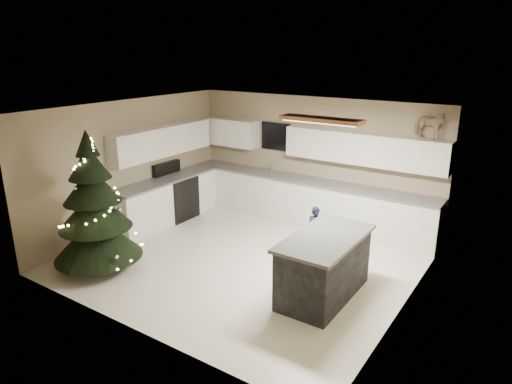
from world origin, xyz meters
TOP-DOWN VIEW (x-y plane):
  - ground_plane at (0.00, 0.00)m, footprint 5.50×5.50m
  - room_shell at (0.02, 0.00)m, footprint 5.52×5.02m
  - cabinetry at (-0.91, 1.65)m, footprint 5.50×3.20m
  - island at (1.66, -0.33)m, footprint 0.90×1.70m
  - bar_stool at (1.05, 0.18)m, footprint 0.33×0.33m
  - christmas_tree at (-1.85, -1.60)m, footprint 1.47×1.42m
  - toddler at (0.88, 0.94)m, footprint 0.37×0.32m
  - rocking_horse at (2.30, 2.33)m, footprint 0.61×0.35m

SIDE VIEW (x-z plane):
  - ground_plane at x=0.00m, z-range 0.00..0.00m
  - toddler at x=0.88m, z-range 0.00..0.87m
  - island at x=1.66m, z-range 0.00..0.95m
  - bar_stool at x=1.05m, z-range 0.16..0.80m
  - cabinetry at x=-0.91m, z-range -0.24..1.76m
  - christmas_tree at x=-1.85m, z-range -0.21..2.14m
  - room_shell at x=0.02m, z-range 0.44..3.05m
  - rocking_horse at x=2.30m, z-range 2.01..2.51m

